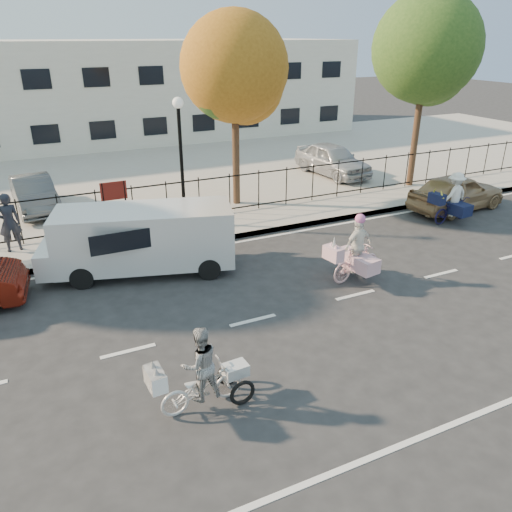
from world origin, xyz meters
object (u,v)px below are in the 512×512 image
unicorn_bike (356,256)px  bull_bike (453,202)px  lot_car_c (34,194)px  pedestrian (9,223)px  zebra_trike (201,377)px  gold_sedan (457,192)px  lot_car_d (332,159)px  white_van (142,238)px  lamppost (180,140)px

unicorn_bike → bull_bike: 6.43m
lot_car_c → pedestrian: bearing=-107.8°
zebra_trike → bull_bike: bearing=-68.3°
zebra_trike → bull_bike: (11.62, 5.53, 0.10)m
gold_sedan → lot_car_d: (-1.73, 6.10, 0.17)m
gold_sedan → unicorn_bike: bearing=108.9°
bull_bike → lot_car_d: size_ratio=0.46×
white_van → gold_sedan: bearing=17.5°
pedestrian → lot_car_c: 4.00m
unicorn_bike → gold_sedan: size_ratio=0.47×
gold_sedan → lot_car_c: bearing=60.2°
white_van → pedestrian: bearing=154.8°
lamppost → white_van: lamppost is taller
lot_car_d → pedestrian: bearing=-171.2°
gold_sedan → pedestrian: (-15.75, 2.59, 0.36)m
zebra_trike → white_van: bearing=-7.7°
gold_sedan → pedestrian: bearing=74.4°
unicorn_bike → lot_car_d: 10.90m
white_van → lot_car_d: bearing=47.1°
zebra_trike → gold_sedan: (12.79, 6.49, 0.07)m
zebra_trike → pedestrian: pedestrian is taller
unicorn_bike → bull_bike: size_ratio=0.97×
lot_car_c → white_van: bearing=-75.0°
pedestrian → lot_car_d: 14.46m
zebra_trike → white_van: white_van is taller
pedestrian → gold_sedan: bearing=161.6°
unicorn_bike → white_van: (-5.23, 2.99, 0.33)m
lamppost → lot_car_c: 6.49m
bull_bike → white_van: bearing=81.3°
lot_car_c → lot_car_d: lot_car_d is taller
gold_sedan → lot_car_c: lot_car_c is taller
bull_bike → unicorn_bike: bearing=106.2°
bull_bike → white_van: 11.22m
bull_bike → white_van: (-11.20, 0.60, 0.31)m
bull_bike → pedestrian: (-14.58, 3.55, 0.34)m
zebra_trike → unicorn_bike: (5.65, 3.14, 0.07)m
lamppost → pedestrian: 5.93m
unicorn_bike → bull_bike: bearing=-77.4°
bull_bike → lot_car_d: bull_bike is taller
zebra_trike → white_van: size_ratio=0.34×
unicorn_bike → gold_sedan: 7.89m
unicorn_bike → white_van: size_ratio=0.34×
unicorn_bike → lot_car_c: (-7.73, 9.83, 0.08)m
zebra_trike → gold_sedan: 14.35m
zebra_trike → lot_car_c: 13.14m
lot_car_c → zebra_trike: bearing=-86.0°
bull_bike → gold_sedan: 1.52m
unicorn_bike → lot_car_c: size_ratio=0.50×
gold_sedan → pedestrian: pedestrian is taller
lamppost → white_van: bearing=-126.2°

